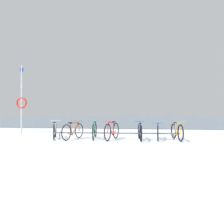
{
  "coord_description": "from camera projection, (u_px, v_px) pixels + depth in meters",
  "views": [
    {
      "loc": [
        0.44,
        -5.55,
        1.15
      ],
      "look_at": [
        -1.21,
        6.4,
        1.24
      ],
      "focal_mm": 33.0,
      "sensor_mm": 36.0,
      "label": 1
    }
  ],
  "objects": [
    {
      "name": "bicycle_6",
      "position": [
        177.0,
        132.0,
        8.88
      ],
      "size": [
        0.46,
        1.66,
        0.83
      ],
      "color": "black",
      "rests_on": "ground"
    },
    {
      "name": "bicycle_0",
      "position": [
        55.0,
        130.0,
        9.38
      ],
      "size": [
        0.7,
        1.71,
        0.83
      ],
      "color": "black",
      "rests_on": "ground"
    },
    {
      "name": "bicycle_1",
      "position": [
        73.0,
        131.0,
        9.18
      ],
      "size": [
        0.57,
        1.69,
        0.82
      ],
      "color": "black",
      "rests_on": "ground"
    },
    {
      "name": "bicycle_5",
      "position": [
        158.0,
        132.0,
        9.05
      ],
      "size": [
        0.46,
        1.6,
        0.76
      ],
      "color": "black",
      "rests_on": "ground"
    },
    {
      "name": "rescue_post",
      "position": [
        22.0,
        101.0,
        11.97
      ],
      "size": [
        0.67,
        0.1,
        3.96
      ],
      "color": "silver",
      "rests_on": "ground"
    },
    {
      "name": "ground",
      "position": [
        139.0,
        118.0,
        58.95
      ],
      "size": [
        80.0,
        132.0,
        0.08
      ],
      "color": "silver"
    },
    {
      "name": "bike_rack",
      "position": [
        115.0,
        133.0,
        9.14
      ],
      "size": [
        5.64,
        0.32,
        0.31
      ],
      "color": "#4C5156",
      "rests_on": "ground"
    },
    {
      "name": "bicycle_4",
      "position": [
        140.0,
        132.0,
        8.89
      ],
      "size": [
        0.46,
        1.72,
        0.81
      ],
      "color": "black",
      "rests_on": "ground"
    },
    {
      "name": "bicycle_3",
      "position": [
        112.0,
        131.0,
        9.03
      ],
      "size": [
        0.55,
        1.67,
        0.85
      ],
      "color": "black",
      "rests_on": "ground"
    },
    {
      "name": "bicycle_2",
      "position": [
        95.0,
        131.0,
        9.34
      ],
      "size": [
        0.46,
        1.74,
        0.83
      ],
      "color": "black",
      "rests_on": "ground"
    }
  ]
}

